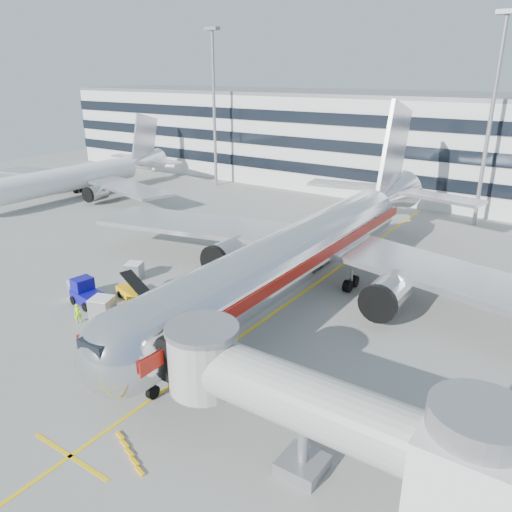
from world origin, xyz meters
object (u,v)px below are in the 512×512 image
Objects in this scene: baggage_tug at (86,293)px; cargo_container_right at (134,271)px; belt_loader at (137,294)px; cargo_container_left at (102,308)px; main_jet at (310,246)px; ramp_worker at (78,313)px; cargo_container_front at (77,290)px.

cargo_container_right is at bearing 97.93° from baggage_tug.
belt_loader is 3.81m from cargo_container_left.
belt_loader reaches higher than cargo_container_right.
ramp_worker is (-12.02, -16.04, -3.43)m from main_jet.
main_jet is 26.22× the size of cargo_container_front.
main_jet is at bearing 52.46° from cargo_container_left.
baggage_tug is 2.01× the size of ramp_worker.
cargo_container_right is at bearing 119.54° from cargo_container_left.
baggage_tug is 1.64m from cargo_container_front.
belt_loader is 5.35m from cargo_container_front.
main_jet reaches higher than cargo_container_right.
ramp_worker is (-0.82, -5.44, 0.16)m from belt_loader.
main_jet is 15.82m from belt_loader.
cargo_container_left is (0.14, -3.80, 0.24)m from belt_loader.
ramp_worker is at bearing -98.58° from belt_loader.
cargo_container_left is at bearing -16.42° from baggage_tug.
cargo_container_left is 4.98m from cargo_container_front.
main_jet is 26.14× the size of cargo_container_right.
main_jet reaches higher than cargo_container_front.
belt_loader reaches higher than cargo_container_front.
ramp_worker reaches higher than cargo_container_front.
belt_loader reaches higher than cargo_container_left.
cargo_container_left reaches higher than ramp_worker.
cargo_container_right is 1.00× the size of cargo_container_front.
belt_loader is at bearing -40.90° from cargo_container_right.
baggage_tug is 1.52× the size of cargo_container_left.
main_jet reaches higher than cargo_container_left.
cargo_container_left is at bearing -14.25° from cargo_container_front.
cargo_container_left is 1.10× the size of cargo_container_right.
cargo_container_left is 1.10× the size of cargo_container_front.
belt_loader is 2.54× the size of cargo_container_front.
cargo_container_left is 1.90m from ramp_worker.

